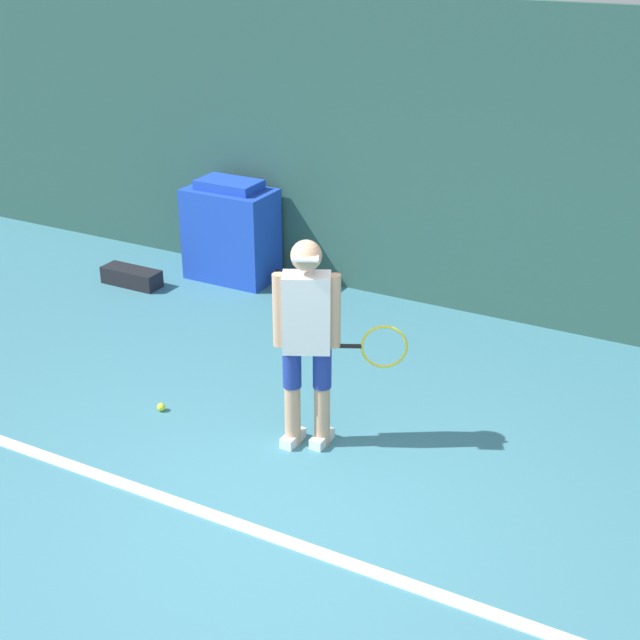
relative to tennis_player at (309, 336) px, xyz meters
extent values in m
plane|color=teal|center=(0.25, -1.03, -0.90)|extent=(24.00, 24.00, 0.00)
cube|color=#2D564C|center=(0.25, 2.91, 0.58)|extent=(24.00, 0.10, 2.97)
cube|color=white|center=(0.25, -1.09, -0.90)|extent=(21.60, 0.10, 0.01)
cylinder|color=tan|center=(-0.11, -0.05, -0.66)|extent=(0.12, 0.12, 0.49)
cylinder|color=navy|center=(-0.11, -0.05, -0.26)|extent=(0.14, 0.14, 0.30)
cube|color=white|center=(-0.11, -0.05, -0.86)|extent=(0.10, 0.24, 0.08)
cylinder|color=tan|center=(0.09, 0.04, -0.66)|extent=(0.12, 0.12, 0.49)
cylinder|color=navy|center=(0.09, 0.04, -0.26)|extent=(0.14, 0.14, 0.30)
cube|color=white|center=(0.09, 0.04, -0.86)|extent=(0.10, 0.24, 0.08)
cube|color=white|center=(-0.01, -0.01, 0.18)|extent=(0.39, 0.33, 0.58)
sphere|color=tan|center=(-0.01, -0.01, 0.61)|extent=(0.22, 0.22, 0.22)
cube|color=white|center=(0.03, -0.10, 0.63)|extent=(0.21, 0.19, 0.02)
cylinder|color=tan|center=(-0.19, -0.09, 0.20)|extent=(0.09, 0.09, 0.55)
cylinder|color=tan|center=(0.16, 0.08, 0.20)|extent=(0.09, 0.09, 0.55)
cylinder|color=black|center=(0.25, 0.12, -0.08)|extent=(0.19, 0.12, 0.03)
torus|color=yellow|center=(0.49, 0.24, -0.08)|extent=(0.31, 0.17, 0.34)
sphere|color=#D1E533|center=(-1.28, -0.15, -0.87)|extent=(0.07, 0.07, 0.07)
cube|color=blue|center=(-2.35, 2.53, -0.40)|extent=(0.94, 0.56, 1.00)
cube|color=blue|center=(-2.35, 2.53, 0.14)|extent=(0.66, 0.39, 0.10)
cube|color=black|center=(-3.18, 1.84, -0.81)|extent=(0.66, 0.24, 0.18)
cylinder|color=orange|center=(-1.74, 2.48, -0.80)|extent=(0.08, 0.08, 0.20)
cylinder|color=black|center=(-1.74, 2.48, -0.69)|extent=(0.04, 0.04, 0.02)
camera|label=1|loc=(2.77, -5.01, 2.78)|focal=50.00mm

